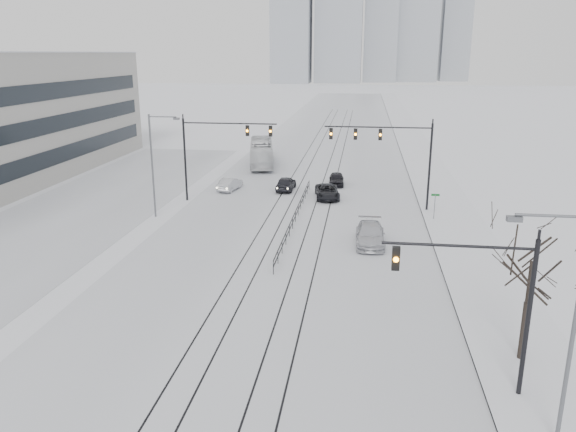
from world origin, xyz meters
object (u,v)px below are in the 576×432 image
at_px(traffic_mast_near, 489,295).
at_px(sedan_nb_far, 336,179).
at_px(sedan_sb_outer, 230,184).
at_px(box_truck, 261,153).
at_px(sedan_sb_inner, 286,184).
at_px(sedan_nb_front, 327,192).
at_px(bare_tree, 531,272).
at_px(sedan_nb_right, 370,235).

distance_m(traffic_mast_near, sedan_nb_far, 39.52).
distance_m(sedan_sb_outer, sedan_nb_far, 11.68).
bearing_deg(sedan_nb_far, box_truck, 132.95).
bearing_deg(sedan_sb_inner, traffic_mast_near, 112.53).
height_order(sedan_nb_front, box_truck, box_truck).
xyz_separation_m(bare_tree, box_truck, (-20.58, 45.39, -2.86)).
xyz_separation_m(sedan_nb_right, sedan_nb_far, (-3.55, 19.52, -0.09)).
relative_size(traffic_mast_near, box_truck, 0.60).
bearing_deg(sedan_sb_inner, sedan_nb_front, 150.16).
bearing_deg(sedan_nb_right, sedan_nb_far, 99.19).
distance_m(sedan_nb_front, sedan_nb_far, 6.00).
bearing_deg(traffic_mast_near, sedan_nb_front, 104.89).
bearing_deg(sedan_nb_front, sedan_sb_inner, 140.15).
bearing_deg(sedan_sb_outer, sedan_nb_far, -150.29).
height_order(sedan_sb_inner, sedan_nb_front, sedan_sb_inner).
bearing_deg(sedan_nb_front, sedan_nb_right, -80.88).
height_order(bare_tree, box_truck, bare_tree).
relative_size(bare_tree, sedan_nb_front, 1.25).
bearing_deg(box_truck, sedan_nb_front, 110.47).
bearing_deg(sedan_nb_front, bare_tree, -77.40).
relative_size(sedan_sb_inner, box_truck, 0.37).
distance_m(bare_tree, sedan_sb_inner, 36.12).
xyz_separation_m(bare_tree, sedan_sb_inner, (-15.60, 32.36, -3.76)).
bearing_deg(box_truck, sedan_sb_outer, 75.86).
distance_m(sedan_sb_inner, sedan_nb_right, 18.55).
bearing_deg(sedan_nb_far, traffic_mast_near, -80.94).
distance_m(bare_tree, sedan_nb_far, 37.19).
distance_m(sedan_sb_outer, box_truck, 13.88).
bearing_deg(bare_tree, sedan_sb_inner, 115.74).
xyz_separation_m(sedan_sb_inner, box_truck, (-4.98, 13.03, 0.90)).
relative_size(sedan_nb_front, box_truck, 0.42).
bearing_deg(traffic_mast_near, sedan_nb_right, 103.31).
relative_size(traffic_mast_near, sedan_sb_outer, 1.76).
relative_size(traffic_mast_near, sedan_nb_right, 1.33).
bearing_deg(sedan_sb_inner, bare_tree, 117.82).
bearing_deg(sedan_nb_front, box_truck, 113.05).
bearing_deg(bare_tree, sedan_nb_right, 113.37).
height_order(sedan_nb_front, sedan_nb_right, sedan_nb_right).
height_order(sedan_sb_outer, sedan_nb_right, sedan_nb_right).
bearing_deg(sedan_sb_outer, sedan_nb_right, 143.12).
bearing_deg(sedan_sb_outer, sedan_sb_inner, -162.28).
distance_m(bare_tree, sedan_nb_right, 17.79).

